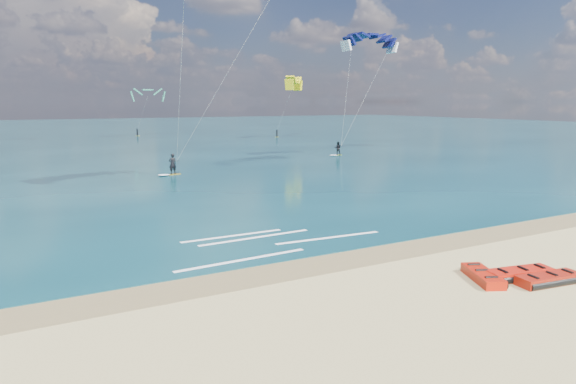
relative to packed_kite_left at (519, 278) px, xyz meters
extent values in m
plane|color=tan|center=(-6.07, 42.22, 0.00)|extent=(320.00, 320.00, 0.00)
cube|color=brown|center=(-6.07, 5.22, 0.00)|extent=(320.00, 2.40, 0.01)
cube|color=#0A3039|center=(-6.07, 106.22, 0.02)|extent=(320.00, 200.00, 0.04)
cube|color=gold|center=(-3.66, 34.56, 0.07)|extent=(1.48, 0.53, 0.06)
imported|color=black|center=(-3.66, 34.56, 1.06)|extent=(0.71, 0.47, 1.92)
cylinder|color=black|center=(-3.34, 34.23, 1.33)|extent=(0.59, 0.08, 0.04)
cube|color=#A2D820|center=(19.84, 41.79, 0.07)|extent=(1.39, 0.83, 0.06)
imported|color=black|center=(19.84, 41.79, 0.93)|extent=(1.04, 0.99, 1.69)
cylinder|color=black|center=(20.13, 41.49, 1.22)|extent=(0.52, 0.22, 0.04)
cube|color=white|center=(-3.27, 8.52, 0.04)|extent=(5.79, 0.65, 0.01)
cube|color=white|center=(-6.48, 10.32, 0.04)|extent=(6.09, 0.46, 0.01)
cube|color=white|center=(-7.37, 11.18, 0.04)|extent=(5.42, 0.31, 0.01)
cube|color=white|center=(-8.55, 7.22, 0.04)|extent=(6.18, 0.57, 0.01)
camera|label=1|loc=(-17.03, -12.39, 6.77)|focal=32.00mm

